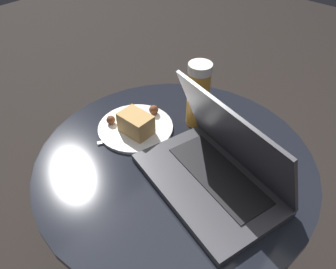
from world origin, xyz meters
TOP-DOWN VIEW (x-y plane):
  - ground_plane at (0.00, 0.00)m, footprint 6.00×6.00m
  - table at (0.00, 0.00)m, footprint 0.72×0.72m
  - laptop at (0.12, 0.01)m, footprint 0.39×0.30m
  - beer_glass at (-0.05, 0.15)m, footprint 0.06×0.06m
  - snack_plate at (-0.16, 0.01)m, footprint 0.21×0.21m
  - fork at (-0.14, -0.01)m, footprint 0.11×0.17m

SIDE VIEW (x-z plane):
  - ground_plane at x=0.00m, z-range 0.00..0.00m
  - table at x=0.00m, z-range 0.11..0.66m
  - fork at x=-0.14m, z-range 0.55..0.55m
  - snack_plate at x=-0.16m, z-range 0.53..0.60m
  - laptop at x=0.12m, z-range 0.48..0.70m
  - beer_glass at x=-0.05m, z-range 0.55..0.74m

